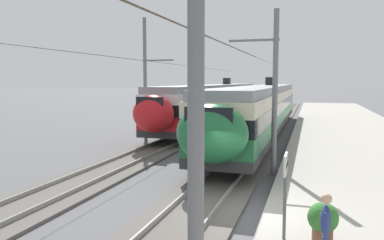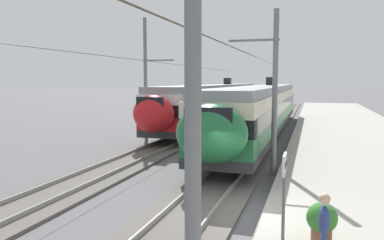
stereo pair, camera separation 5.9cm
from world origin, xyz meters
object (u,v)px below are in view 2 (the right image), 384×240
train_far_track (216,101)px  potted_plant_by_shelter (322,220)px  catenary_mast_mid (272,89)px  catenary_mast_far_side (147,79)px  catenary_mast_west (184,79)px  train_near_platform (263,108)px  platform_sign (284,177)px  passenger_walking (324,230)px

train_far_track → potted_plant_by_shelter: train_far_track is taller
catenary_mast_mid → catenary_mast_far_side: (6.76, 9.07, 0.45)m
train_far_track → catenary_mast_west: size_ratio=0.81×
catenary_mast_west → potted_plant_by_shelter: 5.92m
train_far_track → potted_plant_by_shelter: 28.35m
train_near_platform → catenary_mast_mid: bearing=-171.2°
platform_sign → passenger_walking: size_ratio=1.26×
catenary_mast_far_side → passenger_walking: catenary_mast_far_side is taller
catenary_mast_mid → potted_plant_by_shelter: 8.49m
catenary_mast_mid → catenary_mast_far_side: catenary_mast_far_side is taller
catenary_mast_west → passenger_walking: catenary_mast_west is taller
train_near_platform → catenary_mast_mid: 11.83m
train_far_track → catenary_mast_far_side: bearing=171.7°
passenger_walking → catenary_mast_far_side: bearing=34.5°
train_near_platform → catenary_mast_mid: catenary_mast_mid is taller
platform_sign → potted_plant_by_shelter: bearing=-80.3°
catenary_mast_west → catenary_mast_far_side: (18.85, 9.08, 0.08)m
passenger_walking → train_far_track: bearing=18.1°
potted_plant_by_shelter → platform_sign: bearing=99.7°
train_near_platform → passenger_walking: train_near_platform is taller
catenary_mast_mid → platform_sign: 8.15m
catenary_mast_west → passenger_walking: (2.71, -2.01, -2.99)m
passenger_walking → potted_plant_by_shelter: 1.75m
platform_sign → passenger_walking: 1.89m
train_far_track → potted_plant_by_shelter: size_ratio=33.58×
catenary_mast_west → train_near_platform: bearing=4.4°
platform_sign → potted_plant_by_shelter: (0.15, -0.90, -1.02)m
catenary_mast_west → passenger_walking: size_ratio=23.52×
passenger_walking → potted_plant_by_shelter: bearing=-0.5°
catenary_mast_mid → platform_sign: bearing=-171.7°
catenary_mast_west → potted_plant_by_shelter: (4.41, -2.03, -3.38)m
platform_sign → potted_plant_by_shelter: size_ratio=2.22×
catenary_mast_west → catenary_mast_mid: bearing=0.1°
train_far_track → passenger_walking: bearing=-161.9°
catenary_mast_west → platform_sign: size_ratio=18.60×
train_far_track → train_near_platform: bearing=-143.8°
train_near_platform → catenary_mast_far_side: catenary_mast_far_side is taller
passenger_walking → potted_plant_by_shelter: (1.70, -0.01, -0.40)m
train_far_track → platform_sign: 28.18m
train_far_track → catenary_mast_mid: bearing=-159.1°
train_near_platform → catenary_mast_mid: (-11.58, -1.80, 1.65)m
train_near_platform → catenary_mast_west: size_ratio=0.80×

